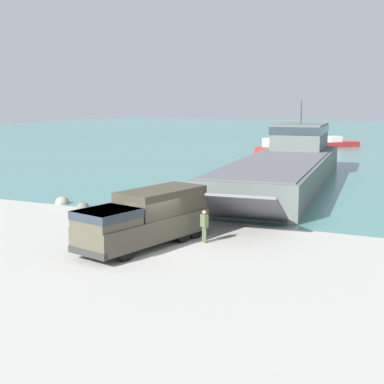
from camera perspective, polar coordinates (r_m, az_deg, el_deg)
ground_plane at (r=27.70m, az=-3.64°, el=-6.06°), size 240.00×240.00×0.00m
water_surface at (r=121.43m, az=19.16°, el=5.62°), size 240.00×180.00×0.01m
landing_craft at (r=50.35m, az=10.08°, el=3.07°), size 10.17×35.21×7.50m
military_truck at (r=27.88m, az=-5.06°, el=-2.77°), size 4.20×8.30×2.88m
soldier_on_ramp at (r=28.56m, az=1.32°, el=-3.43°), size 0.50×0.44×1.77m
moored_boat_a at (r=77.75m, az=8.23°, el=4.60°), size 2.86×6.22×2.21m
moored_boat_c at (r=91.63m, az=15.11°, el=5.04°), size 6.98×7.05×1.79m
shoreline_rock_a at (r=40.73m, az=-13.67°, el=-1.21°), size 1.07×1.07×1.07m
shoreline_rock_b at (r=33.65m, az=10.34°, el=-3.36°), size 0.96×0.96×0.96m
shoreline_rock_c at (r=38.70m, az=-11.55°, el=-1.69°), size 0.91×0.91×0.91m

